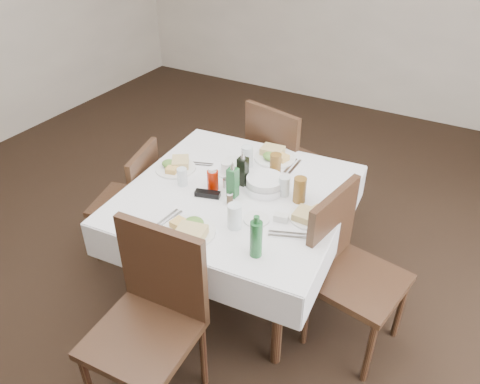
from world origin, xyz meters
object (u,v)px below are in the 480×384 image
Objects in this scene: chair_north at (280,157)px; ketchup_bottle at (213,179)px; water_w at (182,177)px; coffee_mug at (227,169)px; bread_basket at (265,184)px; green_bottle at (256,238)px; dining_table at (237,203)px; water_n at (247,156)px; water_s at (235,216)px; oil_cruet_dark at (243,170)px; water_e at (284,186)px; chair_south at (152,311)px; oil_cruet_green at (233,181)px; chair_west at (134,196)px; chair_east at (346,263)px.

ketchup_bottle is (-0.05, -0.85, 0.26)m from chair_north.
water_w is (-0.24, -0.91, 0.25)m from chair_north.
chair_north is at bearing 84.15° from coffee_mug.
green_bottle is (0.23, -0.55, 0.07)m from bread_basket.
water_w is (-0.33, -0.09, 0.14)m from dining_table.
water_s is at bearing -67.00° from water_n.
chair_north is 4.28× the size of oil_cruet_dark.
water_e is 0.62m from water_w.
water_n is at bearing 113.00° from water_s.
chair_south is 4.32× the size of oil_cruet_dark.
water_e reaches higher than coffee_mug.
chair_north is 6.99× the size of water_s.
water_n is 0.40m from water_e.
bread_basket is 1.07× the size of oil_cruet_dark.
water_w is 0.48× the size of green_bottle.
dining_table is 5.92× the size of oil_cruet_dark.
chair_south reaches higher than coffee_mug.
water_w is 0.45× the size of bread_basket.
oil_cruet_green reaches higher than bread_basket.
oil_cruet_dark is at bearing -20.31° from coffee_mug.
oil_cruet_green is (-0.13, -0.16, 0.06)m from bread_basket.
chair_south reaches higher than dining_table.
chair_south is 0.87m from oil_cruet_green.
oil_cruet_dark reaches higher than water_s.
chair_south is 1.16m from chair_west.
coffee_mug is at bearing 125.06° from water_s.
chair_north is 4.22× the size of oil_cruet_green.
coffee_mug is at bearing 94.09° from ketchup_bottle.
oil_cruet_green is at bearing 122.03° from water_s.
chair_north is 0.71m from coffee_mug.
oil_cruet_dark is (-0.27, -0.02, 0.04)m from water_e.
dining_table is 0.19m from oil_cruet_green.
bread_basket is at bearing 38.64° from dining_table.
green_bottle reaches higher than bread_basket.
water_w is (-0.35, 0.77, 0.24)m from chair_south.
chair_east is at bearing -23.07° from water_n.
water_n is 0.60× the size of oil_cruet_dark.
water_s reaches higher than dining_table.
water_e is 0.49× the size of bread_basket.
water_s is (0.16, -0.30, 0.15)m from dining_table.
oil_cruet_dark is at bearing 124.89° from green_bottle.
oil_cruet_dark reaches higher than water_w.
chair_south is at bearing -78.77° from ketchup_bottle.
bread_basket is at bearing 9.71° from chair_west.
water_s reaches higher than coffee_mug.
water_n is 0.23m from oil_cruet_dark.
chair_south is 6.89× the size of ketchup_bottle.
coffee_mug is at bearing 136.58° from dining_table.
water_s is at bearing -22.89° from water_w.
green_bottle is at bearing -18.63° from chair_west.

